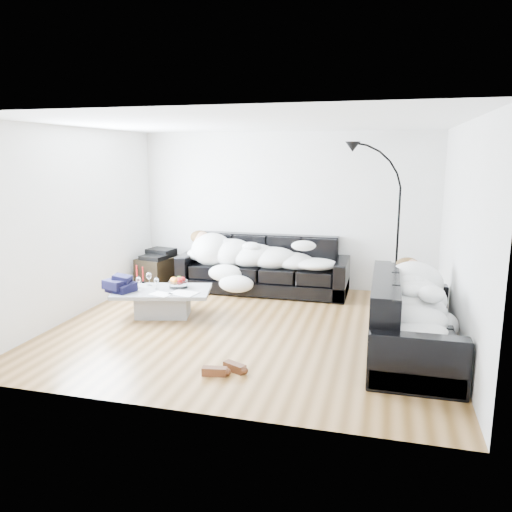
% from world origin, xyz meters
% --- Properties ---
extents(ground, '(5.00, 5.00, 0.00)m').
position_xyz_m(ground, '(0.00, 0.00, 0.00)').
color(ground, brown).
rests_on(ground, ground).
extents(wall_back, '(5.00, 0.02, 2.60)m').
position_xyz_m(wall_back, '(0.00, 2.25, 1.30)').
color(wall_back, silver).
rests_on(wall_back, ground).
extents(wall_left, '(0.02, 4.50, 2.60)m').
position_xyz_m(wall_left, '(-2.50, 0.00, 1.30)').
color(wall_left, silver).
rests_on(wall_left, ground).
extents(wall_right, '(0.02, 4.50, 2.60)m').
position_xyz_m(wall_right, '(2.50, 0.00, 1.30)').
color(wall_right, silver).
rests_on(wall_right, ground).
extents(ceiling, '(5.00, 5.00, 0.00)m').
position_xyz_m(ceiling, '(0.00, 0.00, 2.60)').
color(ceiling, white).
rests_on(ceiling, ground).
extents(sofa_back, '(2.76, 0.95, 0.90)m').
position_xyz_m(sofa_back, '(-0.26, 1.78, 0.45)').
color(sofa_back, black).
rests_on(sofa_back, ground).
extents(sofa_right, '(0.93, 2.17, 0.88)m').
position_xyz_m(sofa_right, '(2.01, -0.38, 0.44)').
color(sofa_right, black).
rests_on(sofa_right, ground).
extents(sleeper_back, '(2.33, 0.81, 0.47)m').
position_xyz_m(sleeper_back, '(-0.26, 1.73, 0.65)').
color(sleeper_back, white).
rests_on(sleeper_back, sofa_back).
extents(sleeper_right, '(0.79, 1.86, 0.45)m').
position_xyz_m(sleeper_right, '(2.01, -0.38, 0.65)').
color(sleeper_right, white).
rests_on(sleeper_right, sofa_right).
extents(teal_cushion, '(0.42, 0.38, 0.20)m').
position_xyz_m(teal_cushion, '(1.95, 0.30, 0.72)').
color(teal_cushion, '#0A4C2F').
rests_on(teal_cushion, sofa_right).
extents(coffee_table, '(1.45, 1.06, 0.38)m').
position_xyz_m(coffee_table, '(-1.31, 0.16, 0.19)').
color(coffee_table, '#939699').
rests_on(coffee_table, ground).
extents(fruit_bowl, '(0.34, 0.34, 0.16)m').
position_xyz_m(fruit_bowl, '(-1.14, 0.32, 0.46)').
color(fruit_bowl, white).
rests_on(fruit_bowl, coffee_table).
extents(wine_glass_a, '(0.08, 0.08, 0.19)m').
position_xyz_m(wine_glass_a, '(-1.59, 0.32, 0.47)').
color(wine_glass_a, white).
rests_on(wine_glass_a, coffee_table).
extents(wine_glass_b, '(0.08, 0.08, 0.17)m').
position_xyz_m(wine_glass_b, '(-1.67, 0.14, 0.46)').
color(wine_glass_b, white).
rests_on(wine_glass_b, coffee_table).
extents(wine_glass_c, '(0.09, 0.09, 0.16)m').
position_xyz_m(wine_glass_c, '(-1.40, 0.17, 0.46)').
color(wine_glass_c, white).
rests_on(wine_glass_c, coffee_table).
extents(candle_left, '(0.06, 0.06, 0.26)m').
position_xyz_m(candle_left, '(-1.83, 0.41, 0.51)').
color(candle_left, maroon).
rests_on(candle_left, coffee_table).
extents(candle_right, '(0.04, 0.04, 0.24)m').
position_xyz_m(candle_right, '(-1.75, 0.44, 0.50)').
color(candle_right, maroon).
rests_on(candle_right, coffee_table).
extents(newspaper_a, '(0.40, 0.34, 0.01)m').
position_xyz_m(newspaper_a, '(-0.95, 0.05, 0.39)').
color(newspaper_a, silver).
rests_on(newspaper_a, coffee_table).
extents(newspaper_b, '(0.34, 0.28, 0.01)m').
position_xyz_m(newspaper_b, '(-1.22, -0.07, 0.39)').
color(newspaper_b, silver).
rests_on(newspaper_b, coffee_table).
extents(navy_jacket, '(0.40, 0.34, 0.19)m').
position_xyz_m(navy_jacket, '(-1.85, -0.08, 0.56)').
color(navy_jacket, black).
rests_on(navy_jacket, coffee_table).
extents(shoes, '(0.44, 0.33, 0.10)m').
position_xyz_m(shoes, '(0.11, -1.42, 0.05)').
color(shoes, '#472311').
rests_on(shoes, ground).
extents(av_cabinet, '(0.66, 0.83, 0.50)m').
position_xyz_m(av_cabinet, '(-2.07, 1.66, 0.25)').
color(av_cabinet, black).
rests_on(av_cabinet, ground).
extents(stereo, '(0.50, 0.42, 0.13)m').
position_xyz_m(stereo, '(-2.07, 1.66, 0.57)').
color(stereo, black).
rests_on(stereo, av_cabinet).
extents(floor_lamp, '(0.81, 0.41, 2.13)m').
position_xyz_m(floor_lamp, '(1.84, 1.86, 1.07)').
color(floor_lamp, black).
rests_on(floor_lamp, ground).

